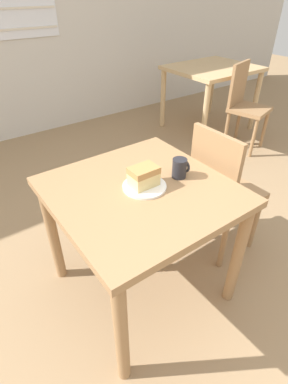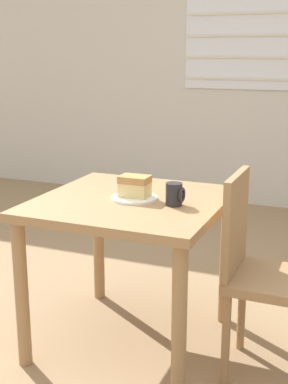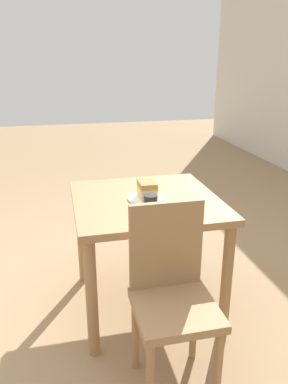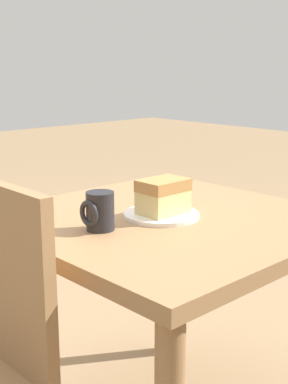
{
  "view_description": "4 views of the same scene",
  "coord_description": "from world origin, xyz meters",
  "px_view_note": "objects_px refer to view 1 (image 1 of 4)",
  "views": [
    {
      "loc": [
        -0.6,
        -0.57,
        1.52
      ],
      "look_at": [
        0.07,
        0.35,
        0.73
      ],
      "focal_mm": 28.0,
      "sensor_mm": 36.0,
      "label": 1
    },
    {
      "loc": [
        1.03,
        -1.74,
        1.36
      ],
      "look_at": [
        0.13,
        0.45,
        0.74
      ],
      "focal_mm": 50.0,
      "sensor_mm": 36.0,
      "label": 2
    },
    {
      "loc": [
        2.05,
        -0.07,
        1.48
      ],
      "look_at": [
        0.12,
        0.37,
        0.77
      ],
      "focal_mm": 35.0,
      "sensor_mm": 36.0,
      "label": 3
    },
    {
      "loc": [
        1.11,
        1.4,
        1.13
      ],
      "look_at": [
        0.14,
        0.36,
        0.79
      ],
      "focal_mm": 50.0,
      "sensor_mm": 36.0,
      "label": 4
    }
  ],
  "objects_px": {
    "chair_far_corner": "(245,104)",
    "plate": "(145,186)",
    "cake_slice": "(144,176)",
    "coffee_mug": "(180,168)",
    "dining_table_far": "(212,76)",
    "dining_table_near": "(141,207)",
    "chair_near_window": "(222,190)"
  },
  "relations": [
    {
      "from": "chair_far_corner",
      "to": "coffee_mug",
      "type": "xyz_separation_m",
      "value": [
        -1.76,
        -0.94,
        0.29
      ]
    },
    {
      "from": "dining_table_near",
      "to": "dining_table_far",
      "type": "relative_size",
      "value": 0.87
    },
    {
      "from": "chair_near_window",
      "to": "coffee_mug",
      "type": "distance_m",
      "value": 0.47
    },
    {
      "from": "coffee_mug",
      "to": "dining_table_far",
      "type": "bearing_deg",
      "value": 39.43
    },
    {
      "from": "chair_far_corner",
      "to": "dining_table_near",
      "type": "bearing_deg",
      "value": -170.61
    },
    {
      "from": "dining_table_near",
      "to": "chair_near_window",
      "type": "distance_m",
      "value": 0.6
    },
    {
      "from": "coffee_mug",
      "to": "chair_far_corner",
      "type": "bearing_deg",
      "value": 28.16
    },
    {
      "from": "dining_table_far",
      "to": "chair_far_corner",
      "type": "height_order",
      "value": "chair_far_corner"
    },
    {
      "from": "coffee_mug",
      "to": "chair_near_window",
      "type": "bearing_deg",
      "value": 1.09
    },
    {
      "from": "chair_far_corner",
      "to": "plate",
      "type": "bearing_deg",
      "value": -170.33
    },
    {
      "from": "plate",
      "to": "cake_slice",
      "type": "distance_m",
      "value": 0.05
    },
    {
      "from": "dining_table_far",
      "to": "coffee_mug",
      "type": "bearing_deg",
      "value": -140.57
    },
    {
      "from": "cake_slice",
      "to": "coffee_mug",
      "type": "distance_m",
      "value": 0.2
    },
    {
      "from": "chair_near_window",
      "to": "coffee_mug",
      "type": "height_order",
      "value": "chair_near_window"
    },
    {
      "from": "chair_far_corner",
      "to": "dining_table_far",
      "type": "bearing_deg",
      "value": 64.8
    },
    {
      "from": "dining_table_near",
      "to": "plate",
      "type": "height_order",
      "value": "plate"
    },
    {
      "from": "dining_table_near",
      "to": "plate",
      "type": "distance_m",
      "value": 0.12
    },
    {
      "from": "dining_table_near",
      "to": "cake_slice",
      "type": "relative_size",
      "value": 6.28
    },
    {
      "from": "plate",
      "to": "cake_slice",
      "type": "height_order",
      "value": "cake_slice"
    },
    {
      "from": "chair_far_corner",
      "to": "plate",
      "type": "xyz_separation_m",
      "value": [
        -1.96,
        -0.92,
        0.24
      ]
    },
    {
      "from": "cake_slice",
      "to": "coffee_mug",
      "type": "height_order",
      "value": "cake_slice"
    },
    {
      "from": "dining_table_near",
      "to": "chair_near_window",
      "type": "xyz_separation_m",
      "value": [
        0.59,
        -0.02,
        -0.12
      ]
    },
    {
      "from": "cake_slice",
      "to": "coffee_mug",
      "type": "relative_size",
      "value": 1.33
    },
    {
      "from": "dining_table_far",
      "to": "plate",
      "type": "relative_size",
      "value": 4.55
    },
    {
      "from": "dining_table_near",
      "to": "dining_table_far",
      "type": "height_order",
      "value": "dining_table_far"
    },
    {
      "from": "chair_far_corner",
      "to": "plate",
      "type": "relative_size",
      "value": 4.18
    },
    {
      "from": "dining_table_far",
      "to": "cake_slice",
      "type": "xyz_separation_m",
      "value": [
        -2.06,
        -1.5,
        0.15
      ]
    },
    {
      "from": "dining_table_far",
      "to": "cake_slice",
      "type": "distance_m",
      "value": 2.56
    },
    {
      "from": "dining_table_far",
      "to": "coffee_mug",
      "type": "relative_size",
      "value": 9.65
    },
    {
      "from": "dining_table_far",
      "to": "chair_near_window",
      "type": "bearing_deg",
      "value": -134.35
    },
    {
      "from": "plate",
      "to": "coffee_mug",
      "type": "relative_size",
      "value": 2.12
    },
    {
      "from": "dining_table_far",
      "to": "chair_far_corner",
      "type": "distance_m",
      "value": 0.61
    }
  ]
}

